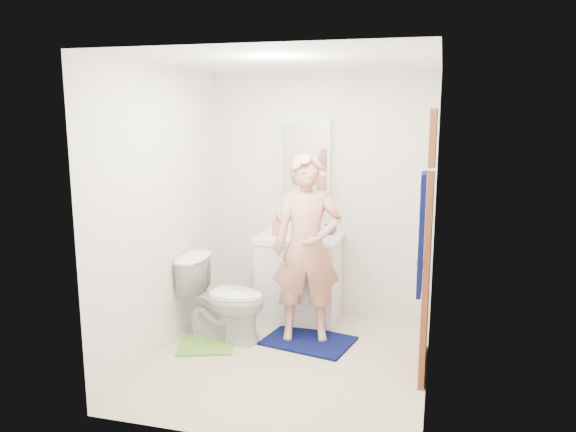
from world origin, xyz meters
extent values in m
cube|color=beige|center=(0.00, 0.00, -0.01)|extent=(2.20, 2.40, 0.02)
cube|color=white|center=(0.00, 0.00, 2.41)|extent=(2.20, 2.40, 0.02)
cube|color=silver|center=(0.00, 1.21, 1.20)|extent=(2.20, 0.02, 2.40)
cube|color=silver|center=(0.00, -1.21, 1.20)|extent=(2.20, 0.02, 2.40)
cube|color=silver|center=(-1.11, 0.00, 1.20)|extent=(0.02, 2.40, 2.40)
cube|color=silver|center=(1.11, 0.00, 1.20)|extent=(0.02, 2.40, 2.40)
cube|color=white|center=(-0.15, 0.91, 0.40)|extent=(0.75, 0.55, 0.80)
cube|color=white|center=(-0.15, 0.91, 0.83)|extent=(0.79, 0.59, 0.05)
cylinder|color=white|center=(-0.15, 0.91, 0.84)|extent=(0.40, 0.40, 0.03)
cylinder|color=silver|center=(-0.15, 1.09, 0.91)|extent=(0.03, 0.03, 0.12)
cube|color=white|center=(-0.15, 1.14, 1.60)|extent=(0.50, 0.12, 0.70)
cube|color=white|center=(-0.15, 1.08, 1.60)|extent=(0.46, 0.01, 0.66)
cube|color=brown|center=(1.07, 0.15, 1.02)|extent=(0.05, 0.80, 2.05)
sphere|color=gold|center=(1.03, -0.17, 0.95)|extent=(0.07, 0.07, 0.07)
cube|color=#070E43|center=(1.03, -0.57, 1.25)|extent=(0.03, 0.24, 0.80)
cylinder|color=silver|center=(1.07, -0.57, 1.67)|extent=(0.06, 0.02, 0.02)
imported|color=white|center=(-0.69, 0.27, 0.38)|extent=(0.77, 0.46, 0.77)
cube|color=#070E43|center=(0.07, 0.39, 0.01)|extent=(0.85, 0.68, 0.02)
cube|color=#68A938|center=(-0.78, 0.05, 0.01)|extent=(0.58, 0.53, 0.02)
imported|color=#CF6078|center=(-0.36, 0.88, 0.95)|extent=(0.11, 0.11, 0.21)
imported|color=#5A4190|center=(0.13, 1.05, 0.90)|extent=(0.15, 0.15, 0.09)
imported|color=tan|center=(0.03, 0.45, 0.85)|extent=(0.68, 0.53, 1.65)
camera|label=1|loc=(1.12, -4.20, 2.04)|focal=35.00mm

